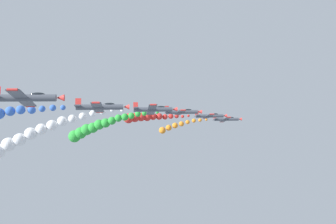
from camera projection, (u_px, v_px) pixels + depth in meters
airplane_lead at (227, 119)px, 121.23m from camera, size 9.31×10.35×3.27m
smoke_trail_lead at (175, 126)px, 116.44m from camera, size 5.62×17.80×4.73m
airplane_left_inner at (210, 116)px, 108.01m from camera, size 9.41×10.35×3.06m
smoke_trail_left_inner at (144, 117)px, 102.44m from camera, size 6.49×20.80×3.02m
airplane_right_inner at (182, 112)px, 93.79m from camera, size 9.44×10.35×2.96m
smoke_trail_right_inner at (94, 128)px, 94.45m from camera, size 7.73×25.25×9.23m
airplane_left_outer at (154, 109)px, 79.38m from camera, size 9.20×10.35×3.45m
smoke_trail_left_outer at (30, 136)px, 74.72m from camera, size 4.62×28.96×10.87m
airplane_right_outer at (101, 107)px, 65.51m from camera, size 9.35×10.35×3.18m
airplane_trailing at (26, 98)px, 50.46m from camera, size 9.25×10.35×3.37m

